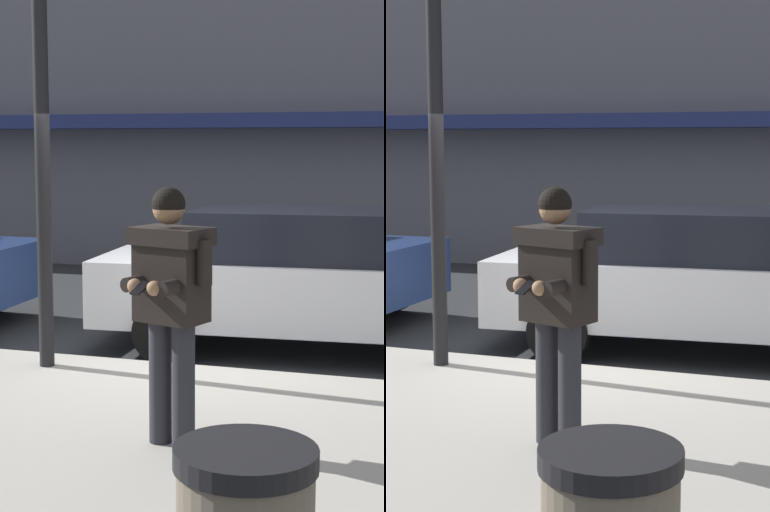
% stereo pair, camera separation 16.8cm
% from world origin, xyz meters
% --- Properties ---
extents(ground_plane, '(80.00, 80.00, 0.00)m').
position_xyz_m(ground_plane, '(0.00, 0.00, 0.00)').
color(ground_plane, '#2B2D30').
extents(sidewalk, '(32.00, 5.30, 0.14)m').
position_xyz_m(sidewalk, '(1.00, -2.85, 0.07)').
color(sidewalk, '#A8A399').
rests_on(sidewalk, ground).
extents(curb_paint_line, '(28.00, 0.12, 0.01)m').
position_xyz_m(curb_paint_line, '(1.00, 0.05, 0.00)').
color(curb_paint_line, silver).
rests_on(curb_paint_line, ground).
extents(parked_sedan_mid, '(4.63, 2.19, 1.54)m').
position_xyz_m(parked_sedan_mid, '(0.95, 1.25, 0.79)').
color(parked_sedan_mid, silver).
rests_on(parked_sedan_mid, ground).
extents(man_texting_on_phone, '(0.62, 0.64, 1.81)m').
position_xyz_m(man_texting_on_phone, '(0.63, -2.33, 1.25)').
color(man_texting_on_phone, '#23232B').
rests_on(man_texting_on_phone, sidewalk).
extents(street_lamp_post, '(0.36, 0.36, 4.88)m').
position_xyz_m(street_lamp_post, '(-1.19, -0.65, 3.14)').
color(street_lamp_post, black).
rests_on(street_lamp_post, sidewalk).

